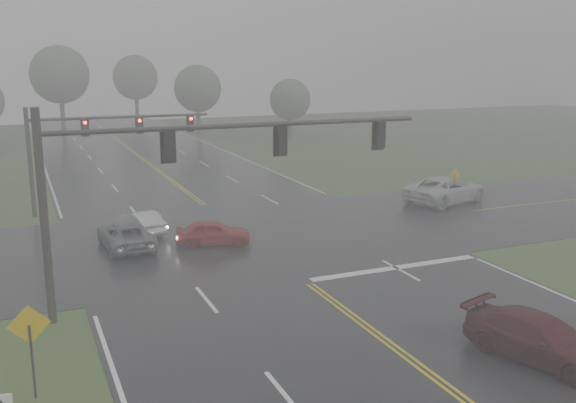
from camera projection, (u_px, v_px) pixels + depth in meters
name	position (u px, v px, depth m)	size (l,w,h in m)	color
main_road	(259.00, 247.00, 32.37)	(18.00, 160.00, 0.02)	black
cross_street	(246.00, 237.00, 34.16)	(120.00, 14.00, 0.02)	black
stop_bar	(396.00, 268.00, 29.07)	(8.50, 0.50, 0.01)	silver
sedan_maroon	(539.00, 360.00, 20.24)	(2.00, 4.92, 1.43)	#3B0A0C
sedan_red	(213.00, 245.00, 32.66)	(1.52, 3.78, 1.29)	maroon
sedan_silver	(142.00, 233.00, 34.85)	(1.30, 3.72, 1.23)	silver
car_grey	(126.00, 248.00, 32.12)	(2.20, 4.78, 1.33)	#57595E
pickup_white	(445.00, 203.00, 42.22)	(2.86, 6.21, 1.73)	#BBBEC0
signal_gantry_near	(176.00, 165.00, 23.79)	(15.12, 0.34, 7.72)	black
signal_gantry_far	(88.00, 138.00, 38.79)	(10.98, 0.33, 6.54)	black
sign_diamond_west	(30.00, 336.00, 17.65)	(1.14, 0.10, 2.75)	black
sign_diamond_east	(454.00, 180.00, 41.08)	(1.01, 0.21, 2.46)	black
tree_ne_a	(198.00, 89.00, 78.92)	(5.80, 5.80, 8.52)	#342822
tree_n_mid	(60.00, 75.00, 82.00)	(7.43, 7.43, 10.91)	#342822
tree_e_near	(290.00, 100.00, 73.91)	(4.75, 4.75, 6.98)	#342822
tree_n_far	(135.00, 78.00, 95.60)	(6.64, 6.64, 9.75)	#342822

